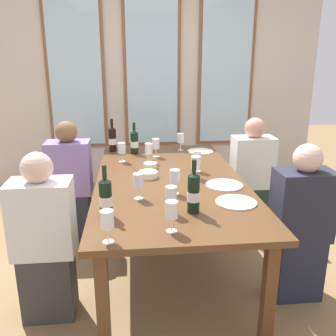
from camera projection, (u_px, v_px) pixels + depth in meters
ground_plane at (169, 262)px, 3.07m from camera, size 12.00×12.00×0.00m
back_wall_with_windows at (152, 72)px, 4.68m from camera, size 4.32×0.10×2.90m
dining_table at (169, 186)px, 2.88m from camera, size 1.12×2.15×0.74m
white_plate_0 at (236, 202)px, 2.37m from camera, size 0.26×0.26×0.01m
white_plate_1 at (224, 185)px, 2.69m from camera, size 0.27×0.27×0.01m
white_plate_2 at (200, 151)px, 3.64m from camera, size 0.25×0.25×0.01m
wine_bottle_0 at (112, 139)px, 3.63m from camera, size 0.08×0.08×0.32m
wine_bottle_1 at (134, 142)px, 3.55m from camera, size 0.08×0.08×0.30m
wine_bottle_2 at (194, 192)px, 2.20m from camera, size 0.08×0.08×0.33m
wine_bottle_3 at (106, 197)px, 2.15m from camera, size 0.08×0.08×0.31m
tasting_bowl_0 at (148, 174)px, 2.87m from camera, size 0.15×0.15×0.05m
tasting_bowl_1 at (150, 166)px, 3.10m from camera, size 0.11×0.11×0.05m
wine_glass_0 at (195, 163)px, 2.82m from camera, size 0.07×0.07×0.17m
wine_glass_1 at (149, 149)px, 3.24m from camera, size 0.07×0.07×0.17m
wine_glass_2 at (138, 182)px, 2.41m from camera, size 0.07×0.07×0.17m
wine_glass_3 at (156, 144)px, 3.42m from camera, size 0.07×0.07×0.17m
wine_glass_4 at (171, 196)px, 2.18m from camera, size 0.07×0.07×0.17m
wine_glass_5 at (197, 157)px, 2.99m from camera, size 0.07×0.07×0.17m
wine_glass_6 at (107, 220)px, 1.84m from camera, size 0.07×0.07×0.17m
wine_glass_7 at (175, 177)px, 2.49m from camera, size 0.07×0.07×0.17m
wine_glass_8 at (172, 211)px, 1.96m from camera, size 0.07×0.07×0.17m
wine_glass_9 at (180, 138)px, 3.67m from camera, size 0.07×0.07×0.17m
wine_glass_10 at (122, 149)px, 3.26m from camera, size 0.07×0.07×0.17m
seated_person_0 at (71, 185)px, 3.34m from camera, size 0.38×0.24×1.11m
seated_person_1 at (251, 178)px, 3.52m from camera, size 0.38×0.24×1.11m
seated_person_2 at (45, 242)px, 2.32m from camera, size 0.38×0.24×1.11m
seated_person_3 at (300, 227)px, 2.52m from camera, size 0.38×0.24×1.11m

